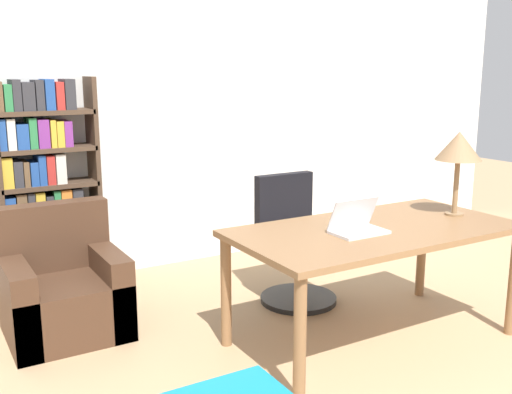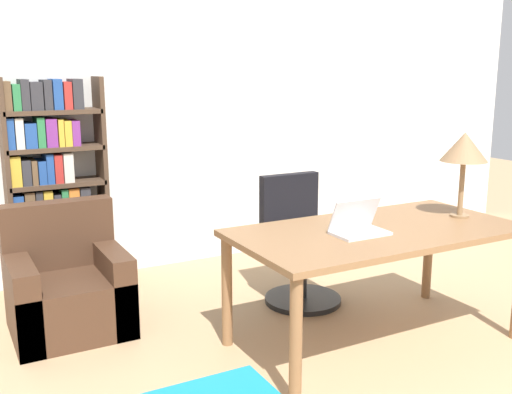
# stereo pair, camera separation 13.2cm
# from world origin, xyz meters

# --- Properties ---
(wall_back) EXTENTS (8.00, 0.06, 2.70)m
(wall_back) POSITION_xyz_m (0.00, 4.53, 1.35)
(wall_back) COLOR white
(wall_back) RESTS_ON ground_plane
(desk) EXTENTS (1.88, 0.96, 0.78)m
(desk) POSITION_xyz_m (0.41, 2.32, 0.69)
(desk) COLOR olive
(desk) RESTS_ON ground_plane
(laptop) EXTENTS (0.34, 0.22, 0.22)m
(laptop) POSITION_xyz_m (0.22, 2.28, 0.83)
(laptop) COLOR silver
(laptop) RESTS_ON desk
(table_lamp) EXTENTS (0.32, 0.32, 0.59)m
(table_lamp) POSITION_xyz_m (1.11, 2.30, 1.26)
(table_lamp) COLOR olive
(table_lamp) RESTS_ON desk
(office_chair) EXTENTS (0.59, 0.59, 0.98)m
(office_chair) POSITION_xyz_m (0.37, 3.19, 0.42)
(office_chair) COLOR black
(office_chair) RESTS_ON ground_plane
(armchair) EXTENTS (0.77, 0.71, 0.87)m
(armchair) POSITION_xyz_m (-1.34, 3.48, 0.29)
(armchair) COLOR #472D1E
(armchair) RESTS_ON ground_plane
(bookshelf) EXTENTS (0.77, 0.28, 1.73)m
(bookshelf) POSITION_xyz_m (-1.26, 4.34, 0.84)
(bookshelf) COLOR #4C3828
(bookshelf) RESTS_ON ground_plane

